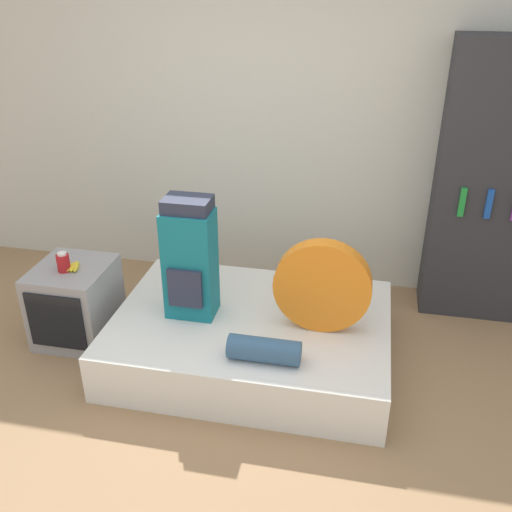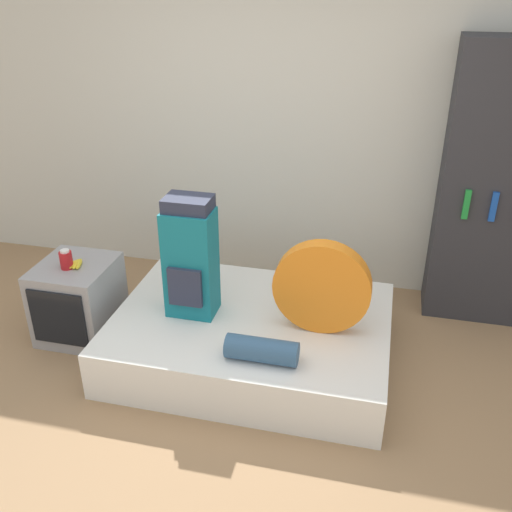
{
  "view_description": "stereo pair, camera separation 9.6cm",
  "coord_description": "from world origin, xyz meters",
  "views": [
    {
      "loc": [
        0.75,
        -2.29,
        2.39
      ],
      "look_at": [
        0.11,
        0.78,
        0.78
      ],
      "focal_mm": 40.0,
      "sensor_mm": 36.0,
      "label": 1
    },
    {
      "loc": [
        0.84,
        -2.27,
        2.39
      ],
      "look_at": [
        0.11,
        0.78,
        0.78
      ],
      "focal_mm": 40.0,
      "sensor_mm": 36.0,
      "label": 2
    }
  ],
  "objects": [
    {
      "name": "canister",
      "position": [
        -1.19,
        0.74,
        0.62
      ],
      "size": [
        0.08,
        0.08,
        0.14
      ],
      "color": "#B2191E",
      "rests_on": "television"
    },
    {
      "name": "television",
      "position": [
        -1.18,
        0.78,
        0.28
      ],
      "size": [
        0.5,
        0.55,
        0.56
      ],
      "color": "#939399",
      "rests_on": "ground_plane"
    },
    {
      "name": "tent_bag",
      "position": [
        0.53,
        0.75,
        0.63
      ],
      "size": [
        0.6,
        0.11,
        0.6
      ],
      "color": "orange",
      "rests_on": "bed"
    },
    {
      "name": "backpack",
      "position": [
        -0.31,
        0.76,
        0.72
      ],
      "size": [
        0.31,
        0.26,
        0.81
      ],
      "color": "#14707F",
      "rests_on": "bed"
    },
    {
      "name": "bookshelf",
      "position": [
        1.66,
        1.76,
        1.0
      ],
      "size": [
        0.88,
        0.37,
        2.0
      ],
      "color": "#2D2D33",
      "rests_on": "ground_plane"
    },
    {
      "name": "banana_bunch",
      "position": [
        -1.15,
        0.78,
        0.57
      ],
      "size": [
        0.11,
        0.14,
        0.03
      ],
      "color": "yellow",
      "rests_on": "television"
    },
    {
      "name": "bed",
      "position": [
        0.08,
        0.78,
        0.16
      ],
      "size": [
        1.79,
        1.31,
        0.33
      ],
      "color": "white",
      "rests_on": "ground_plane"
    },
    {
      "name": "ground_plane",
      "position": [
        0.0,
        0.0,
        0.0
      ],
      "size": [
        16.0,
        16.0,
        0.0
      ],
      "primitive_type": "plane",
      "color": "#997551"
    },
    {
      "name": "wall_back",
      "position": [
        0.0,
        2.0,
        1.3
      ],
      "size": [
        8.0,
        0.05,
        2.6
      ],
      "color": "silver",
      "rests_on": "ground_plane"
    },
    {
      "name": "sleeping_roll",
      "position": [
        0.25,
        0.35,
        0.4
      ],
      "size": [
        0.42,
        0.15,
        0.15
      ],
      "color": "#33567A",
      "rests_on": "bed"
    }
  ]
}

